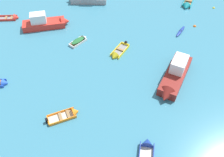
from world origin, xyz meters
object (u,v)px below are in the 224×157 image
object	(u,v)px
rowboat_orange_center	(70,114)
mooring_buoy_midfield	(214,8)
rowboat_white_cluster_outer	(80,40)
motor_launch_maroon_foreground_center	(175,76)
kayak_deep_blue_midfield_left	(181,31)
rowboat_red_cluster_inner	(13,18)
rowboat_deep_blue_distant_center	(147,151)
rowboat_yellow_midfield_right	(117,54)
motor_launch_red_near_camera	(47,22)
rowboat_turquoise_back_row_right	(187,5)
mooring_buoy_trailing	(195,26)
rowboat_blue_far_back	(1,83)

from	to	relation	value
rowboat_orange_center	mooring_buoy_midfield	xyz separation A→B (m)	(19.22, 20.59, -0.15)
rowboat_white_cluster_outer	motor_launch_maroon_foreground_center	distance (m)	12.98
rowboat_orange_center	kayak_deep_blue_midfield_left	distance (m)	19.15
rowboat_red_cluster_inner	rowboat_deep_blue_distant_center	bearing A→B (deg)	-48.24
rowboat_white_cluster_outer	rowboat_red_cluster_inner	xyz separation A→B (m)	(-10.52, 5.02, -0.09)
rowboat_deep_blue_distant_center	kayak_deep_blue_midfield_left	distance (m)	18.62
rowboat_deep_blue_distant_center	rowboat_yellow_midfield_right	world-z (taller)	rowboat_deep_blue_distant_center
rowboat_white_cluster_outer	rowboat_yellow_midfield_right	bearing A→B (deg)	-28.92
rowboat_orange_center	motor_launch_red_near_camera	bearing A→B (deg)	110.07
motor_launch_red_near_camera	motor_launch_maroon_foreground_center	world-z (taller)	motor_launch_maroon_foreground_center
motor_launch_maroon_foreground_center	rowboat_turquoise_back_row_right	world-z (taller)	motor_launch_maroon_foreground_center
rowboat_white_cluster_outer	mooring_buoy_trailing	size ratio (longest dim) A/B	6.25
rowboat_yellow_midfield_right	mooring_buoy_midfield	world-z (taller)	rowboat_yellow_midfield_right
mooring_buoy_midfield	rowboat_blue_far_back	bearing A→B (deg)	-148.38
mooring_buoy_trailing	mooring_buoy_midfield	size ratio (longest dim) A/B	1.11
rowboat_deep_blue_distant_center	rowboat_blue_far_back	bearing A→B (deg)	154.20
rowboat_white_cluster_outer	rowboat_turquoise_back_row_right	world-z (taller)	rowboat_turquoise_back_row_right
rowboat_turquoise_back_row_right	rowboat_yellow_midfield_right	size ratio (longest dim) A/B	1.30
motor_launch_red_near_camera	kayak_deep_blue_midfield_left	world-z (taller)	motor_launch_red_near_camera
motor_launch_maroon_foreground_center	motor_launch_red_near_camera	bearing A→B (deg)	148.18
rowboat_deep_blue_distant_center	rowboat_yellow_midfield_right	bearing A→B (deg)	102.52
kayak_deep_blue_midfield_left	rowboat_red_cluster_inner	xyz separation A→B (m)	(-23.90, 2.55, 0.01)
rowboat_orange_center	rowboat_red_cluster_inner	xyz separation A→B (m)	(-10.90, 16.61, -0.00)
rowboat_orange_center	mooring_buoy_midfield	world-z (taller)	rowboat_orange_center
rowboat_blue_far_back	mooring_buoy_midfield	bearing A→B (deg)	31.62
rowboat_red_cluster_inner	mooring_buoy_trailing	world-z (taller)	rowboat_red_cluster_inner
rowboat_blue_far_back	mooring_buoy_midfield	world-z (taller)	rowboat_blue_far_back
rowboat_blue_far_back	kayak_deep_blue_midfield_left	distance (m)	23.49
rowboat_orange_center	rowboat_yellow_midfield_right	bearing A→B (deg)	64.01
rowboat_blue_far_back	rowboat_orange_center	distance (m)	8.94
rowboat_deep_blue_distant_center	kayak_deep_blue_midfield_left	world-z (taller)	rowboat_deep_blue_distant_center
mooring_buoy_trailing	rowboat_deep_blue_distant_center	bearing A→B (deg)	-112.87
rowboat_white_cluster_outer	rowboat_blue_far_back	xyz separation A→B (m)	(-7.73, -7.82, -0.09)
kayak_deep_blue_midfield_left	motor_launch_maroon_foreground_center	bearing A→B (deg)	-104.03
rowboat_turquoise_back_row_right	mooring_buoy_midfield	bearing A→B (deg)	-7.30
motor_launch_maroon_foreground_center	mooring_buoy_midfield	bearing A→B (deg)	61.59
motor_launch_maroon_foreground_center	rowboat_orange_center	world-z (taller)	motor_launch_maroon_foreground_center
motor_launch_maroon_foreground_center	rowboat_turquoise_back_row_right	bearing A→B (deg)	74.67
mooring_buoy_midfield	rowboat_yellow_midfield_right	bearing A→B (deg)	-141.94
rowboat_deep_blue_distant_center	rowboat_white_cluster_outer	size ratio (longest dim) A/B	1.46
motor_launch_red_near_camera	mooring_buoy_midfield	distance (m)	25.31
rowboat_red_cluster_inner	mooring_buoy_midfield	bearing A→B (deg)	7.53
rowboat_turquoise_back_row_right	motor_launch_red_near_camera	bearing A→B (deg)	-162.99
rowboat_red_cluster_inner	mooring_buoy_midfield	size ratio (longest dim) A/B	8.35
rowboat_red_cluster_inner	kayak_deep_blue_midfield_left	bearing A→B (deg)	-6.09
rowboat_white_cluster_outer	rowboat_yellow_midfield_right	distance (m)	5.42
rowboat_deep_blue_distant_center	motor_launch_maroon_foreground_center	xyz separation A→B (m)	(3.53, 8.45, 0.56)
motor_launch_red_near_camera	rowboat_red_cluster_inner	bearing A→B (deg)	161.89
kayak_deep_blue_midfield_left	rowboat_red_cluster_inner	world-z (taller)	rowboat_red_cluster_inner
rowboat_yellow_midfield_right	rowboat_deep_blue_distant_center	bearing A→B (deg)	-77.48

